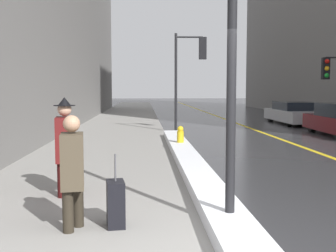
{
  "coord_description": "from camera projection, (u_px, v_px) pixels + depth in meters",
  "views": [
    {
      "loc": [
        -0.88,
        -4.22,
        1.77
      ],
      "look_at": [
        -0.4,
        4.0,
        1.05
      ],
      "focal_mm": 45.0,
      "sensor_mm": 36.0,
      "label": 1
    }
  ],
  "objects": [
    {
      "name": "pedestrian_nearside",
      "position": [
        65.0,
        143.0,
        6.9
      ],
      "size": [
        0.36,
        0.54,
        1.64
      ],
      "rotation": [
        0.0,
        0.0,
        -1.43
      ],
      "color": "#340C0C",
      "rests_on": "ground"
    },
    {
      "name": "rolling_suitcase",
      "position": [
        116.0,
        204.0,
        5.39
      ],
      "size": [
        0.27,
        0.39,
        0.95
      ],
      "rotation": [
        0.0,
        0.0,
        -1.43
      ],
      "color": "black",
      "rests_on": "ground"
    },
    {
      "name": "road_centre_stripe",
      "position": [
        248.0,
        128.0,
        19.55
      ],
      "size": [
        0.16,
        80.0,
        0.0
      ],
      "color": "gold",
      "rests_on": "ground"
    },
    {
      "name": "lamp_post",
      "position": [
        232.0,
        24.0,
        5.13
      ],
      "size": [
        0.28,
        0.28,
        4.2
      ],
      "color": "black",
      "rests_on": "ground"
    },
    {
      "name": "sidewalk_slab",
      "position": [
        119.0,
        128.0,
        19.2
      ],
      "size": [
        4.0,
        80.0,
        0.01
      ],
      "color": "gray",
      "rests_on": "ground"
    },
    {
      "name": "traffic_light_near",
      "position": [
        192.0,
        61.0,
        17.28
      ],
      "size": [
        1.31,
        0.32,
        4.05
      ],
      "rotation": [
        0.0,
        0.0,
        -0.02
      ],
      "color": "black",
      "rests_on": "ground"
    },
    {
      "name": "pedestrian_with_shoulder_bag",
      "position": [
        72.0,
        167.0,
        5.24
      ],
      "size": [
        0.34,
        0.7,
        1.45
      ],
      "rotation": [
        0.0,
        0.0,
        -1.43
      ],
      "color": "#2A241B",
      "rests_on": "ground"
    },
    {
      "name": "fire_hydrant",
      "position": [
        180.0,
        138.0,
        12.33
      ],
      "size": [
        0.2,
        0.2,
        0.7
      ],
      "color": "gold",
      "rests_on": "ground"
    },
    {
      "name": "parked_car_silver",
      "position": [
        295.0,
        113.0,
        21.79
      ],
      "size": [
        1.95,
        4.86,
        1.14
      ],
      "rotation": [
        0.0,
        0.0,
        1.56
      ],
      "color": "#B2B2B7",
      "rests_on": "ground"
    },
    {
      "name": "snow_bank_curb",
      "position": [
        189.0,
        161.0,
        9.76
      ],
      "size": [
        0.58,
        12.54,
        0.21
      ],
      "color": "white",
      "rests_on": "ground"
    },
    {
      "name": "traffic_light_far",
      "position": [
        335.0,
        76.0,
        17.38
      ],
      "size": [
        1.31,
        0.32,
        3.23
      ],
      "rotation": [
        0.0,
        0.0,
        3.16
      ],
      "color": "black",
      "rests_on": "ground"
    }
  ]
}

